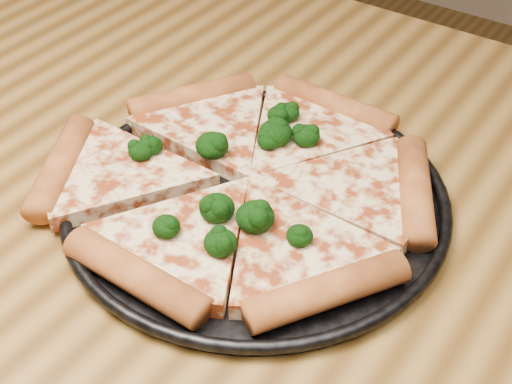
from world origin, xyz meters
The scene contains 4 objects.
dining_table centered at (0.00, 0.00, 0.66)m, with size 1.20×0.90×0.75m.
pizza_pan centered at (0.09, 0.05, 0.76)m, with size 0.33×0.33×0.02m.
pizza centered at (0.07, 0.06, 0.77)m, with size 0.36×0.31×0.03m.
broccoli_florets centered at (0.07, 0.06, 0.78)m, with size 0.19×0.21×0.02m.
Camera 1 is at (0.36, -0.34, 1.17)m, focal length 52.16 mm.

